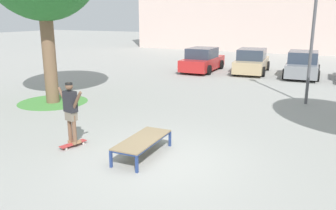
{
  "coord_description": "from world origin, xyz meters",
  "views": [
    {
      "loc": [
        3.64,
        -7.16,
        3.5
      ],
      "look_at": [
        -0.53,
        1.55,
        1.0
      ],
      "focal_mm": 37.16,
      "sensor_mm": 36.0,
      "label": 1
    }
  ],
  "objects_px": {
    "car_grey": "(302,65)",
    "skate_box": "(142,141)",
    "skateboard": "(73,144)",
    "skater": "(71,109)",
    "light_post": "(316,6)",
    "car_tan": "(252,62)",
    "car_red": "(202,60)"
  },
  "relations": [
    {
      "from": "skateboard",
      "to": "skater",
      "type": "xyz_separation_m",
      "value": [
        0.0,
        0.0,
        0.99
      ]
    },
    {
      "from": "skate_box",
      "to": "car_red",
      "type": "distance_m",
      "value": 14.3
    },
    {
      "from": "skateboard",
      "to": "skater",
      "type": "bearing_deg",
      "value": 77.0
    },
    {
      "from": "skateboard",
      "to": "car_red",
      "type": "relative_size",
      "value": 0.2
    },
    {
      "from": "car_tan",
      "to": "skate_box",
      "type": "bearing_deg",
      "value": -88.16
    },
    {
      "from": "skate_box",
      "to": "car_red",
      "type": "relative_size",
      "value": 0.45
    },
    {
      "from": "skater",
      "to": "car_tan",
      "type": "relative_size",
      "value": 0.39
    },
    {
      "from": "skateboard",
      "to": "car_red",
      "type": "xyz_separation_m",
      "value": [
        -1.42,
        14.12,
        0.61
      ]
    },
    {
      "from": "skate_box",
      "to": "car_grey",
      "type": "relative_size",
      "value": 0.45
    },
    {
      "from": "skater",
      "to": "light_post",
      "type": "height_order",
      "value": "light_post"
    },
    {
      "from": "skateboard",
      "to": "light_post",
      "type": "xyz_separation_m",
      "value": [
        5.36,
        7.87,
        3.75
      ]
    },
    {
      "from": "car_grey",
      "to": "skate_box",
      "type": "bearing_deg",
      "value": -100.0
    },
    {
      "from": "skater",
      "to": "car_tan",
      "type": "distance_m",
      "value": 14.91
    },
    {
      "from": "skate_box",
      "to": "car_grey",
      "type": "height_order",
      "value": "car_grey"
    },
    {
      "from": "car_red",
      "to": "car_tan",
      "type": "bearing_deg",
      "value": 13.0
    },
    {
      "from": "skater",
      "to": "car_red",
      "type": "relative_size",
      "value": 0.4
    },
    {
      "from": "skateboard",
      "to": "car_red",
      "type": "distance_m",
      "value": 14.21
    },
    {
      "from": "skate_box",
      "to": "light_post",
      "type": "height_order",
      "value": "light_post"
    },
    {
      "from": "skateboard",
      "to": "car_grey",
      "type": "height_order",
      "value": "car_grey"
    },
    {
      "from": "car_red",
      "to": "car_grey",
      "type": "bearing_deg",
      "value": 4.61
    },
    {
      "from": "car_grey",
      "to": "light_post",
      "type": "distance_m",
      "value": 7.47
    },
    {
      "from": "skateboard",
      "to": "light_post",
      "type": "relative_size",
      "value": 0.14
    },
    {
      "from": "skate_box",
      "to": "car_red",
      "type": "height_order",
      "value": "car_red"
    },
    {
      "from": "skate_box",
      "to": "skater",
      "type": "distance_m",
      "value": 2.17
    },
    {
      "from": "skateboard",
      "to": "light_post",
      "type": "bearing_deg",
      "value": 55.75
    },
    {
      "from": "skate_box",
      "to": "car_red",
      "type": "xyz_separation_m",
      "value": [
        -3.47,
        13.87,
        0.28
      ]
    },
    {
      "from": "skateboard",
      "to": "skate_box",
      "type": "bearing_deg",
      "value": 7.0
    },
    {
      "from": "car_grey",
      "to": "light_post",
      "type": "relative_size",
      "value": 0.73
    },
    {
      "from": "car_grey",
      "to": "car_tan",
      "type": "bearing_deg",
      "value": 176.0
    },
    {
      "from": "skate_box",
      "to": "light_post",
      "type": "distance_m",
      "value": 8.98
    },
    {
      "from": "skate_box",
      "to": "car_tan",
      "type": "distance_m",
      "value": 14.58
    },
    {
      "from": "skateboard",
      "to": "car_tan",
      "type": "relative_size",
      "value": 0.19
    }
  ]
}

